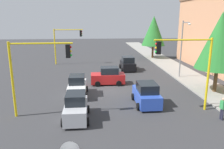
# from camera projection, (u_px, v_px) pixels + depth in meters

# --- Properties ---
(ground_plane) EXTENTS (120.00, 120.00, 0.00)m
(ground_plane) POSITION_uv_depth(u_px,v_px,m) (108.00, 89.00, 23.71)
(ground_plane) COLOR #353538
(sidewalk_kerb) EXTENTS (80.00, 4.00, 0.15)m
(sidewalk_kerb) POSITION_uv_depth(u_px,v_px,m) (186.00, 75.00, 29.42)
(sidewalk_kerb) COLOR gray
(sidewalk_kerb) RESTS_ON ground
(traffic_signal_near_right) EXTENTS (0.36, 4.59, 5.68)m
(traffic_signal_near_right) POSITION_uv_depth(u_px,v_px,m) (36.00, 64.00, 16.45)
(traffic_signal_near_right) COLOR yellow
(traffic_signal_near_right) RESTS_ON ground
(traffic_signal_near_left) EXTENTS (0.36, 4.59, 5.85)m
(traffic_signal_near_left) POSITION_uv_depth(u_px,v_px,m) (188.00, 60.00, 17.40)
(traffic_signal_near_left) COLOR yellow
(traffic_signal_near_left) RESTS_ON ground
(traffic_signal_far_right) EXTENTS (0.36, 4.59, 5.64)m
(traffic_signal_far_right) POSITION_uv_depth(u_px,v_px,m) (66.00, 39.00, 35.78)
(traffic_signal_far_right) COLOR yellow
(traffic_signal_far_right) RESTS_ON ground
(street_lamp_curbside) EXTENTS (2.15, 0.28, 7.00)m
(street_lamp_curbside) POSITION_uv_depth(u_px,v_px,m) (183.00, 43.00, 26.93)
(street_lamp_curbside) COLOR slate
(street_lamp_curbside) RESTS_ON ground
(tree_roadside_far) EXTENTS (4.20, 4.20, 7.68)m
(tree_roadside_far) POSITION_uv_depth(u_px,v_px,m) (154.00, 31.00, 40.68)
(tree_roadside_far) COLOR brown
(tree_roadside_far) RESTS_ON ground
(tree_roadside_near) EXTENTS (4.32, 4.32, 7.89)m
(tree_roadside_near) POSITION_uv_depth(u_px,v_px,m) (220.00, 41.00, 21.41)
(tree_roadside_near) COLOR brown
(tree_roadside_near) RESTS_ON ground
(car_red) EXTENTS (2.01, 3.76, 1.98)m
(car_red) POSITION_uv_depth(u_px,v_px,m) (108.00, 76.00, 25.44)
(car_red) COLOR red
(car_red) RESTS_ON ground
(car_blue) EXTENTS (3.87, 2.09, 1.98)m
(car_blue) POSITION_uv_depth(u_px,v_px,m) (146.00, 95.00, 19.41)
(car_blue) COLOR blue
(car_blue) RESTS_ON ground
(car_black) EXTENTS (3.85, 2.12, 1.98)m
(car_black) POSITION_uv_depth(u_px,v_px,m) (128.00, 64.00, 32.36)
(car_black) COLOR black
(car_black) RESTS_ON ground
(car_silver) EXTENTS (3.61, 1.92, 1.98)m
(car_silver) POSITION_uv_depth(u_px,v_px,m) (76.00, 108.00, 16.59)
(car_silver) COLOR #B2B5BA
(car_silver) RESTS_ON ground
(car_white) EXTENTS (3.67, 1.97, 1.98)m
(car_white) POSITION_uv_depth(u_px,v_px,m) (77.00, 87.00, 21.66)
(car_white) COLOR white
(car_white) RESTS_ON ground
(pedestrian_crossing) EXTENTS (0.40, 0.24, 1.70)m
(pedestrian_crossing) POSITION_uv_depth(u_px,v_px,m) (223.00, 108.00, 16.49)
(pedestrian_crossing) COLOR #262638
(pedestrian_crossing) RESTS_ON ground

